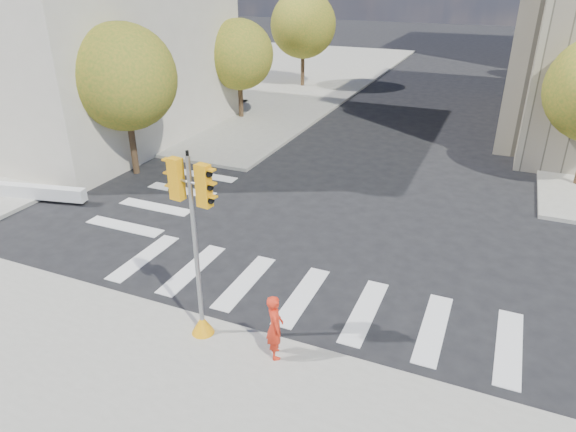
# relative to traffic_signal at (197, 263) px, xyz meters

# --- Properties ---
(ground) EXTENTS (160.00, 160.00, 0.00)m
(ground) POSITION_rel_traffic_signal_xyz_m (1.70, 4.60, -2.15)
(ground) COLOR black
(ground) RESTS_ON ground
(sidewalk_far_left) EXTENTS (28.00, 40.00, 0.15)m
(sidewalk_far_left) POSITION_rel_traffic_signal_xyz_m (-18.30, 30.60, -2.08)
(sidewalk_far_left) COLOR gray
(sidewalk_far_left) RESTS_ON ground
(classical_building) EXTENTS (19.00, 15.00, 12.70)m
(classical_building) POSITION_rel_traffic_signal_xyz_m (-18.30, 12.60, 4.29)
(classical_building) COLOR beige
(classical_building) RESTS_ON ground
(tree_lw_near) EXTENTS (4.40, 4.40, 6.41)m
(tree_lw_near) POSITION_rel_traffic_signal_xyz_m (-8.80, 8.60, 2.05)
(tree_lw_near) COLOR #382616
(tree_lw_near) RESTS_ON ground
(tree_lw_mid) EXTENTS (4.00, 4.00, 5.77)m
(tree_lw_mid) POSITION_rel_traffic_signal_xyz_m (-8.80, 18.60, 1.61)
(tree_lw_mid) COLOR #382616
(tree_lw_mid) RESTS_ON ground
(tree_lw_far) EXTENTS (4.80, 4.80, 6.95)m
(tree_lw_far) POSITION_rel_traffic_signal_xyz_m (-8.80, 28.60, 2.39)
(tree_lw_far) COLOR #382616
(tree_lw_far) RESTS_ON ground
(tree_re_far) EXTENTS (4.00, 4.00, 5.88)m
(tree_re_far) POSITION_rel_traffic_signal_xyz_m (9.20, 38.60, 1.71)
(tree_re_far) COLOR #382616
(tree_re_far) RESTS_ON ground
(traffic_signal) EXTENTS (1.08, 0.56, 4.71)m
(traffic_signal) POSITION_rel_traffic_signal_xyz_m (0.00, 0.00, 0.00)
(traffic_signal) COLOR orange
(traffic_signal) RESTS_ON sidewalk_near
(photographer) EXTENTS (0.65, 0.71, 1.63)m
(photographer) POSITION_rel_traffic_signal_xyz_m (1.98, -0.04, -1.19)
(photographer) COLOR red
(photographer) RESTS_ON sidewalk_near
(planter_wall) EXTENTS (5.95, 1.66, 0.50)m
(planter_wall) POSITION_rel_traffic_signal_xyz_m (-11.30, 4.34, -1.75)
(planter_wall) COLOR silver
(planter_wall) RESTS_ON sidewalk_left_near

